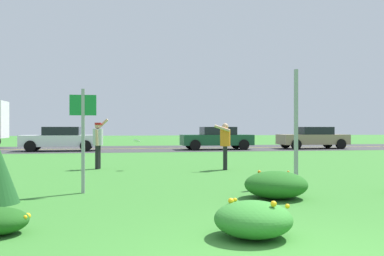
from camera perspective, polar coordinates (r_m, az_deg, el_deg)
ground_plane at (r=16.49m, az=-3.48°, el=-4.84°), size 120.00×120.00×0.00m
highway_strip at (r=28.96m, az=-6.36°, el=-2.72°), size 120.00×8.97×0.01m
highway_center_stripe at (r=28.96m, az=-6.36°, el=-2.71°), size 120.00×0.16×0.00m
daylily_clump_front_center at (r=5.70m, az=8.09°, el=-11.84°), size 1.01×1.04×0.50m
daylily_clump_mid_left at (r=8.80m, az=11.05°, el=-7.37°), size 1.25×1.21×0.54m
sign_post_near_path at (r=9.53m, az=-14.21°, el=-0.19°), size 0.56×0.10×2.24m
sign_post_by_roadside at (r=10.93m, az=13.59°, el=0.14°), size 0.07×0.10×2.85m
person_thrower_red_cap_gray_shirt at (r=14.98m, az=-12.32°, el=-1.64°), size 0.53×0.52×1.72m
person_catcher_orange_shirt at (r=14.39m, az=4.39°, el=-1.86°), size 0.58×0.53×1.55m
frisbee_white at (r=14.48m, az=-7.31°, el=-1.70°), size 0.25×0.23×0.14m
car_tan_leftmost at (r=29.83m, az=15.70°, el=-1.23°), size 4.50×2.00×1.45m
car_dark_green_center_left at (r=27.61m, az=3.30°, el=-1.33°), size 4.50×2.00×1.45m
car_white_center_right at (r=27.05m, az=-17.00°, el=-1.36°), size 4.50×2.00×1.45m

